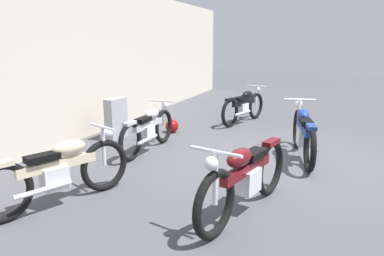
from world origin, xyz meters
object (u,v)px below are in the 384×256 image
(stone_marker, at_px, (116,119))
(motorcycle_black, at_px, (244,106))
(motorcycle_cream, at_px, (59,171))
(helmet, at_px, (172,126))
(motorcycle_silver, at_px, (149,129))
(motorcycle_blue, at_px, (303,133))
(motorcycle_maroon, at_px, (245,177))

(stone_marker, relative_size, motorcycle_black, 0.45)
(stone_marker, height_order, motorcycle_cream, motorcycle_cream)
(helmet, bearing_deg, motorcycle_black, -38.36)
(stone_marker, bearing_deg, motorcycle_silver, -118.33)
(motorcycle_cream, bearing_deg, motorcycle_silver, 24.57)
(motorcycle_black, bearing_deg, stone_marker, 156.55)
(stone_marker, distance_m, motorcycle_blue, 3.78)
(motorcycle_blue, relative_size, motorcycle_cream, 1.11)
(motorcycle_blue, bearing_deg, motorcycle_silver, 89.11)
(motorcycle_blue, height_order, motorcycle_silver, motorcycle_blue)
(stone_marker, xyz_separation_m, helmet, (0.90, -0.88, -0.28))
(motorcycle_black, distance_m, motorcycle_silver, 3.28)
(stone_marker, height_order, motorcycle_silver, motorcycle_silver)
(stone_marker, bearing_deg, motorcycle_maroon, -127.00)
(motorcycle_cream, bearing_deg, motorcycle_maroon, -52.34)
(motorcycle_silver, height_order, motorcycle_cream, motorcycle_cream)
(stone_marker, relative_size, motorcycle_maroon, 0.41)
(stone_marker, height_order, motorcycle_black, motorcycle_black)
(motorcycle_black, bearing_deg, motorcycle_cream, -173.50)
(stone_marker, relative_size, motorcycle_blue, 0.41)
(motorcycle_maroon, xyz_separation_m, motorcycle_silver, (1.92, 2.25, -0.04))
(stone_marker, distance_m, motorcycle_cream, 3.25)
(helmet, bearing_deg, motorcycle_maroon, -144.39)
(stone_marker, height_order, motorcycle_maroon, motorcycle_maroon)
(motorcycle_black, bearing_deg, helmet, 158.72)
(motorcycle_black, distance_m, motorcycle_cream, 5.67)
(stone_marker, bearing_deg, motorcycle_black, -40.54)
(motorcycle_blue, height_order, motorcycle_cream, motorcycle_blue)
(helmet, bearing_deg, stone_marker, 135.90)
(motorcycle_cream, bearing_deg, motorcycle_black, 12.68)
(stone_marker, xyz_separation_m, motorcycle_maroon, (-2.49, -3.31, 0.03))
(motorcycle_black, bearing_deg, motorcycle_maroon, -149.93)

